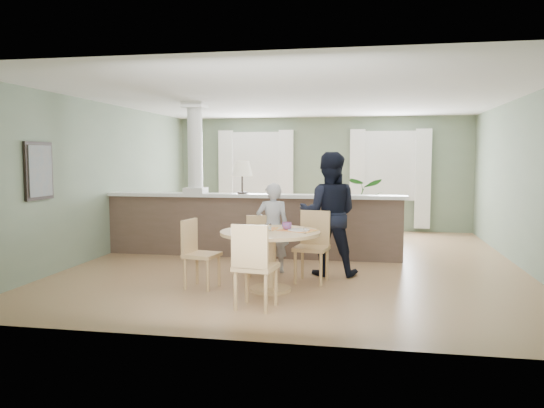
% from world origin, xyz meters
% --- Properties ---
extents(ground, '(8.00, 8.00, 0.00)m').
position_xyz_m(ground, '(0.00, 0.00, 0.00)').
color(ground, '#A57B57').
rests_on(ground, ground).
extents(room_shell, '(7.02, 8.02, 2.71)m').
position_xyz_m(room_shell, '(-0.03, 0.63, 1.81)').
color(room_shell, gray).
rests_on(room_shell, ground).
extents(pony_wall, '(5.32, 0.38, 2.70)m').
position_xyz_m(pony_wall, '(-0.99, 0.20, 0.71)').
color(pony_wall, brown).
rests_on(pony_wall, ground).
extents(sofa, '(3.08, 2.02, 0.84)m').
position_xyz_m(sofa, '(-1.25, 1.42, 0.42)').
color(sofa, brown).
rests_on(sofa, ground).
extents(houseplant, '(1.46, 1.34, 1.36)m').
position_xyz_m(houseplant, '(0.77, 1.39, 0.68)').
color(houseplant, '#2D6528').
rests_on(houseplant, ground).
extents(dining_table, '(1.30, 1.30, 0.89)m').
position_xyz_m(dining_table, '(-0.12, -2.06, 0.63)').
color(dining_table, tan).
rests_on(dining_table, ground).
extents(chair_far_boy, '(0.48, 0.48, 0.87)m').
position_xyz_m(chair_far_boy, '(-0.47, -1.12, 0.48)').
color(chair_far_boy, tan).
rests_on(chair_far_boy, ground).
extents(chair_far_man, '(0.51, 0.51, 0.99)m').
position_xyz_m(chair_far_man, '(0.36, -1.43, 0.55)').
color(chair_far_man, tan).
rests_on(chair_far_man, ground).
extents(chair_near, '(0.51, 0.51, 1.00)m').
position_xyz_m(chair_near, '(-0.16, -2.97, 0.55)').
color(chair_near, tan).
rests_on(chair_near, ground).
extents(chair_side, '(0.48, 0.48, 0.92)m').
position_xyz_m(chair_side, '(-1.13, -2.07, 0.50)').
color(chair_side, tan).
rests_on(chair_side, ground).
extents(child_person, '(0.56, 0.43, 1.36)m').
position_xyz_m(child_person, '(-0.30, -0.97, 0.68)').
color(child_person, '#A3A3A8').
rests_on(child_person, ground).
extents(man_person, '(0.89, 0.70, 1.82)m').
position_xyz_m(man_person, '(0.55, -0.97, 0.91)').
color(man_person, black).
rests_on(man_person, ground).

